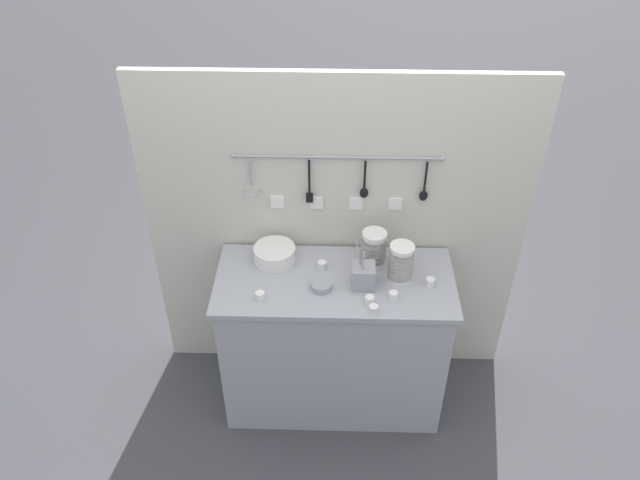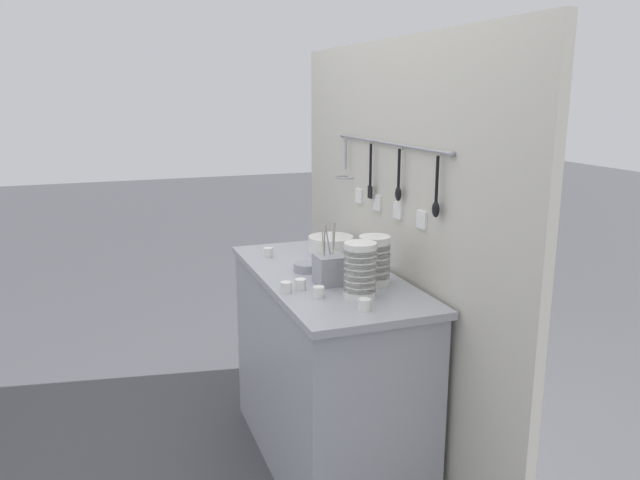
# 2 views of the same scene
# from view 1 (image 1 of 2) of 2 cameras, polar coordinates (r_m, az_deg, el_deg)

# --- Properties ---
(ground_plane) EXTENTS (20.00, 20.00, 0.00)m
(ground_plane) POSITION_cam_1_polar(r_m,az_deg,el_deg) (3.82, 1.17, -13.80)
(ground_plane) COLOR #424247
(counter) EXTENTS (1.22, 0.55, 0.89)m
(counter) POSITION_cam_1_polar(r_m,az_deg,el_deg) (3.48, 1.26, -9.18)
(counter) COLOR #9EA0A8
(counter) RESTS_ON ground
(back_wall) EXTENTS (2.02, 0.11, 1.88)m
(back_wall) POSITION_cam_1_polar(r_m,az_deg,el_deg) (3.39, 1.43, 0.39)
(back_wall) COLOR beige
(back_wall) RESTS_ON ground
(bowl_stack_back_corner) EXTENTS (0.12, 0.12, 0.21)m
(bowl_stack_back_corner) POSITION_cam_1_polar(r_m,az_deg,el_deg) (3.13, 7.40, -2.07)
(bowl_stack_back_corner) COLOR silver
(bowl_stack_back_corner) RESTS_ON counter
(bowl_stack_wide_centre) EXTENTS (0.13, 0.13, 0.20)m
(bowl_stack_wide_centre) POSITION_cam_1_polar(r_m,az_deg,el_deg) (3.22, 4.93, -0.76)
(bowl_stack_wide_centre) COLOR silver
(bowl_stack_wide_centre) RESTS_ON counter
(plate_stack) EXTENTS (0.22, 0.22, 0.08)m
(plate_stack) POSITION_cam_1_polar(r_m,az_deg,el_deg) (3.27, -4.17, -1.29)
(plate_stack) COLOR silver
(plate_stack) RESTS_ON counter
(steel_mixing_bowl) EXTENTS (0.11, 0.11, 0.04)m
(steel_mixing_bowl) POSITION_cam_1_polar(r_m,az_deg,el_deg) (3.11, 0.11, -4.19)
(steel_mixing_bowl) COLOR #93969E
(steel_mixing_bowl) RESTS_ON counter
(cutlery_caddy) EXTENTS (0.11, 0.11, 0.25)m
(cutlery_caddy) POSITION_cam_1_polar(r_m,az_deg,el_deg) (3.11, 3.99, -3.25)
(cutlery_caddy) COLOR #93969E
(cutlery_caddy) RESTS_ON counter
(cup_edge_far) EXTENTS (0.05, 0.05, 0.04)m
(cup_edge_far) POSITION_cam_1_polar(r_m,az_deg,el_deg) (3.17, 10.04, -3.82)
(cup_edge_far) COLOR silver
(cup_edge_far) RESTS_ON counter
(cup_back_left) EXTENTS (0.05, 0.05, 0.04)m
(cup_back_left) POSITION_cam_1_polar(r_m,az_deg,el_deg) (3.04, 4.56, -5.50)
(cup_back_left) COLOR silver
(cup_back_left) RESTS_ON counter
(cup_front_right) EXTENTS (0.05, 0.05, 0.04)m
(cup_front_right) POSITION_cam_1_polar(r_m,az_deg,el_deg) (2.99, 4.91, -6.34)
(cup_front_right) COLOR silver
(cup_front_right) RESTS_ON counter
(cup_centre) EXTENTS (0.05, 0.05, 0.04)m
(cup_centre) POSITION_cam_1_polar(r_m,az_deg,el_deg) (3.07, 6.71, -5.09)
(cup_centre) COLOR silver
(cup_centre) RESTS_ON counter
(cup_beside_plates) EXTENTS (0.05, 0.05, 0.04)m
(cup_beside_plates) POSITION_cam_1_polar(r_m,az_deg,el_deg) (3.23, 0.17, -2.32)
(cup_beside_plates) COLOR silver
(cup_beside_plates) RESTS_ON counter
(cup_mid_row) EXTENTS (0.05, 0.05, 0.04)m
(cup_mid_row) POSITION_cam_1_polar(r_m,az_deg,el_deg) (3.06, -5.50, -5.11)
(cup_mid_row) COLOR silver
(cup_mid_row) RESTS_ON counter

